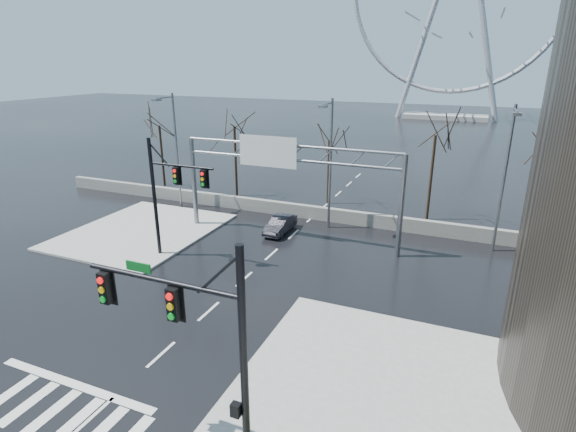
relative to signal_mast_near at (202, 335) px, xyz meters
The scene contains 16 objects.
ground 8.15m from the signal_mast_near, 141.85° to the left, with size 260.00×260.00×0.00m, color black.
sidewalk_right_ext 9.12m from the signal_mast_near, 51.18° to the left, with size 12.00×10.00×0.15m, color gray.
sidewalk_far 23.25m from the signal_mast_near, 135.18° to the left, with size 10.00×12.00×0.15m, color gray.
barrier_wall 24.96m from the signal_mast_near, 102.07° to the left, with size 52.00×0.50×1.10m, color slate.
signal_mast_near is the anchor object (origin of this frame).
signal_mast_far 17.03m from the signal_mast_near, 130.26° to the left, with size 4.72×0.41×8.00m.
sign_gantry 19.79m from the signal_mast_near, 106.19° to the left, with size 16.36×0.40×7.60m.
streetlight_left 28.07m from the signal_mast_near, 127.67° to the left, with size 0.50×2.55×10.00m.
streetlight_mid 22.44m from the signal_mast_near, 98.05° to the left, with size 0.50×2.55×10.00m.
streetlight_right 23.92m from the signal_mast_near, 68.25° to the left, with size 0.50×2.55×10.00m.
tree_far_left 36.36m from the signal_mast_near, 129.53° to the left, with size 3.50×3.50×7.00m.
tree_left 30.98m from the signal_mast_near, 117.18° to the left, with size 3.75×3.75×7.50m.
tree_center 29.00m from the signal_mast_near, 100.21° to the left, with size 3.25×3.25×6.50m.
tree_right 27.84m from the signal_mast_near, 82.02° to the left, with size 3.90×3.90×7.80m.
tree_far_right 30.45m from the signal_mast_near, 67.07° to the left, with size 3.40×3.40×6.80m.
car 21.47m from the signal_mast_near, 107.29° to the left, with size 1.32×3.79×1.25m, color black.
Camera 1 is at (11.89, -13.59, 12.60)m, focal length 28.00 mm.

